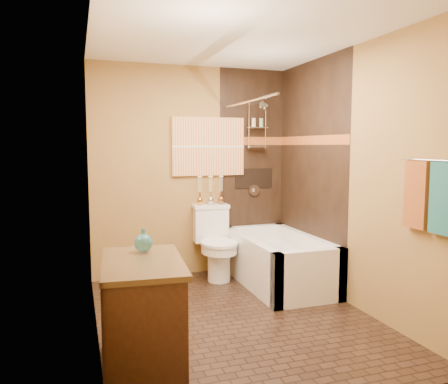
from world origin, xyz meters
name	(u,v)px	position (x,y,z in m)	size (l,w,h in m)	color
floor	(234,317)	(0.00, 0.00, 0.00)	(3.00, 3.00, 0.00)	black
wall_left	(93,185)	(-1.20, 0.00, 1.25)	(0.02, 3.00, 2.50)	olive
wall_right	(351,178)	(1.20, 0.00, 1.25)	(0.02, 3.00, 2.50)	olive
wall_back	(192,171)	(0.00, 1.50, 1.25)	(2.40, 0.02, 2.50)	olive
wall_front	(327,201)	(0.00, -1.50, 1.25)	(2.40, 0.02, 2.50)	olive
ceiling	(235,35)	(0.00, 0.00, 2.50)	(3.00, 3.00, 0.00)	silver
alcove_tile_back	(252,170)	(0.78, 1.49, 1.25)	(0.85, 0.01, 2.50)	black
alcove_tile_right	(310,173)	(1.19, 0.75, 1.25)	(0.01, 1.50, 2.50)	black
mosaic_band_back	(252,141)	(0.78, 1.48, 1.62)	(0.85, 0.01, 0.10)	maroon
mosaic_band_right	(310,140)	(1.18, 0.75, 1.62)	(0.01, 1.50, 0.10)	maroon
alcove_niche	(254,178)	(0.80, 1.48, 1.15)	(0.50, 0.01, 0.25)	black
shower_fixtures	(257,137)	(0.80, 1.38, 1.67)	(0.24, 0.33, 1.16)	silver
curtain_rod	(246,102)	(0.40, 0.75, 2.02)	(0.03, 0.03, 1.55)	silver
towel_bar	(430,160)	(1.15, -1.05, 1.45)	(0.02, 0.02, 0.55)	silver
towel_teal	(443,199)	(1.16, -1.18, 1.18)	(0.05, 0.22, 0.52)	#1C605C
towel_rust	(417,195)	(1.16, -0.92, 1.18)	(0.05, 0.22, 0.52)	#964D1B
sunset_painting	(208,147)	(0.20, 1.48, 1.55)	(0.90, 0.04, 0.70)	orange
vanity_mirror	(98,155)	(-1.19, -0.68, 1.50)	(0.01, 1.00, 0.90)	white
bathtub	(278,265)	(0.80, 0.75, 0.22)	(0.80, 1.50, 0.55)	white
toilet	(215,242)	(0.20, 1.20, 0.43)	(0.44, 0.65, 0.85)	white
vanity	(142,315)	(-0.92, -0.68, 0.39)	(0.61, 0.93, 0.78)	black
teal_bottle	(143,240)	(-0.87, -0.45, 0.87)	(0.14, 0.14, 0.22)	#277277
bud_vases	(211,189)	(0.20, 1.39, 1.04)	(0.34, 0.07, 0.34)	#C1873C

